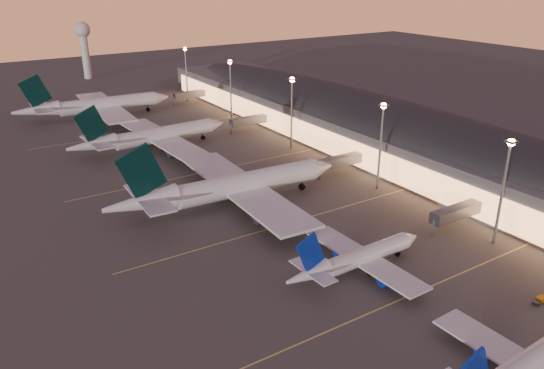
# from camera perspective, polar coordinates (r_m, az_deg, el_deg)

# --- Properties ---
(ground) EXTENTS (700.00, 700.00, 0.00)m
(ground) POSITION_cam_1_polar(r_m,az_deg,el_deg) (112.78, 11.80, -10.83)
(ground) COLOR #464340
(airliner_narrow_south) EXTENTS (36.00, 32.09, 12.89)m
(airliner_narrow_south) POSITION_cam_1_polar(r_m,az_deg,el_deg) (94.73, 25.16, -17.48)
(airliner_narrow_south) COLOR silver
(airliner_narrow_south) RESTS_ON ground
(airliner_narrow_north) EXTENTS (36.39, 32.40, 13.04)m
(airliner_narrow_north) POSITION_cam_1_polar(r_m,az_deg,el_deg) (115.25, 9.12, -7.88)
(airliner_narrow_north) COLOR silver
(airliner_narrow_north) RESTS_ON ground
(airliner_wide_near) EXTENTS (68.00, 61.92, 21.77)m
(airliner_wide_near) POSITION_cam_1_polar(r_m,az_deg,el_deg) (144.15, -4.57, -0.30)
(airliner_wide_near) COLOR silver
(airliner_wide_near) RESTS_ON ground
(airliner_wide_mid) EXTENTS (59.58, 54.30, 19.07)m
(airliner_wide_mid) POSITION_cam_1_polar(r_m,az_deg,el_deg) (195.21, -12.81, 5.06)
(airliner_wide_mid) COLOR silver
(airliner_wide_mid) RESTS_ON ground
(airliner_wide_far) EXTENTS (66.43, 60.46, 21.27)m
(airliner_wide_far) POSITION_cam_1_polar(r_m,az_deg,el_deg) (244.86, -18.45, 8.06)
(airliner_wide_far) COLOR silver
(airliner_wide_far) RESTS_ON ground
(terminal_building) EXTENTS (56.35, 255.00, 17.46)m
(terminal_building) POSITION_cam_1_polar(r_m,az_deg,el_deg) (197.06, 10.44, 6.59)
(terminal_building) COLOR #525258
(terminal_building) RESTS_ON ground
(light_masts) EXTENTS (2.20, 217.20, 25.90)m
(light_masts) POSITION_cam_1_polar(r_m,az_deg,el_deg) (172.92, 5.96, 7.67)
(light_masts) COLOR slate
(light_masts) RESTS_ON ground
(radar_tower) EXTENTS (9.00, 9.00, 32.50)m
(radar_tower) POSITION_cam_1_polar(r_m,az_deg,el_deg) (337.15, -19.60, 14.38)
(radar_tower) COLOR silver
(radar_tower) RESTS_ON ground
(lane_markings) EXTENTS (90.00, 180.36, 0.00)m
(lane_markings) POSITION_cam_1_polar(r_m,az_deg,el_deg) (139.84, 0.42, -3.47)
(lane_markings) COLOR #D8C659
(lane_markings) RESTS_ON ground
(baggage_tug_b) EXTENTS (3.51, 1.72, 1.01)m
(baggage_tug_b) POSITION_cam_1_polar(r_m,az_deg,el_deg) (118.31, 26.88, -11.05)
(baggage_tug_b) COLOR #C78300
(baggage_tug_b) RESTS_ON ground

